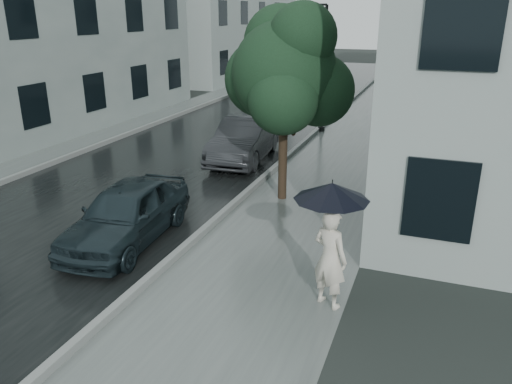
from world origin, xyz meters
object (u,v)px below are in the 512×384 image
at_px(pedestrian, 330,258).
at_px(street_tree, 286,72).
at_px(car_far, 245,139).
at_px(lamp_post, 321,60).
at_px(car_near, 127,213).

distance_m(pedestrian, street_tree, 5.82).
bearing_deg(car_far, lamp_post, 70.73).
relative_size(street_tree, car_near, 1.30).
relative_size(lamp_post, car_near, 1.32).
distance_m(street_tree, car_near, 5.21).
distance_m(street_tree, car_far, 4.59).
relative_size(street_tree, lamp_post, 0.98).
relative_size(car_near, car_far, 0.90).
bearing_deg(car_near, car_far, 85.42).
xyz_separation_m(street_tree, lamp_post, (-1.00, 8.01, -0.42)).
bearing_deg(street_tree, car_near, -121.56).
height_order(street_tree, car_far, street_tree).
xyz_separation_m(pedestrian, street_tree, (-2.30, 4.76, 2.44)).
relative_size(street_tree, car_far, 1.17).
bearing_deg(lamp_post, car_near, -91.31).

